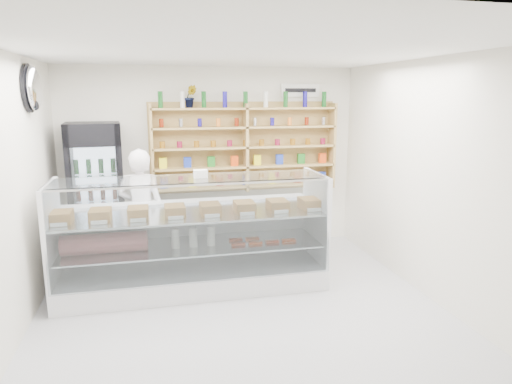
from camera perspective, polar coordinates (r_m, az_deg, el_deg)
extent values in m
plane|color=#AFAFB4|center=(5.14, -1.34, -15.47)|extent=(5.00, 5.00, 0.00)
plane|color=white|center=(4.59, -1.52, 17.35)|extent=(5.00, 5.00, 0.00)
plane|color=silver|center=(7.10, -5.51, 4.06)|extent=(4.50, 0.00, 4.50)
plane|color=silver|center=(2.38, 11.08, -12.29)|extent=(4.50, 0.00, 4.50)
plane|color=silver|center=(4.77, -28.97, -1.29)|extent=(0.00, 5.00, 5.00)
plane|color=silver|center=(5.57, 21.90, 1.06)|extent=(0.00, 5.00, 5.00)
cube|color=white|center=(5.87, -7.74, -10.54)|extent=(3.25, 0.92, 0.27)
cube|color=white|center=(6.11, -8.25, -4.88)|extent=(3.25, 0.05, 0.68)
cube|color=silver|center=(5.72, -7.86, -6.68)|extent=(3.12, 0.81, 0.02)
cube|color=silver|center=(5.61, -7.98, -2.80)|extent=(3.18, 0.85, 0.02)
cube|color=silver|center=(5.21, -7.49, -5.23)|extent=(3.18, 0.13, 1.13)
cube|color=silver|center=(5.46, -8.06, 1.68)|extent=(3.18, 0.64, 0.01)
imported|color=white|center=(6.33, -14.10, -2.33)|extent=(0.69, 0.52, 1.69)
cube|color=black|center=(6.80, -19.25, -0.30)|extent=(0.78, 0.76, 2.01)
cube|color=#270431|center=(6.35, -20.34, 6.61)|extent=(0.71, 0.09, 0.28)
cube|color=silver|center=(6.48, -19.77, -1.72)|extent=(0.61, 0.06, 1.59)
cube|color=tan|center=(6.86, -12.86, 5.14)|extent=(0.04, 0.28, 1.33)
cube|color=tan|center=(7.00, -1.29, 5.57)|extent=(0.04, 0.28, 1.33)
cube|color=tan|center=(7.41, 9.42, 5.77)|extent=(0.04, 0.28, 1.33)
cube|color=tan|center=(7.09, -1.27, 0.83)|extent=(2.80, 0.28, 0.03)
cube|color=tan|center=(7.04, -1.28, 3.22)|extent=(2.80, 0.28, 0.03)
cube|color=tan|center=(7.00, -1.29, 5.65)|extent=(2.80, 0.28, 0.03)
cube|color=tan|center=(6.97, -1.30, 8.10)|extent=(2.80, 0.28, 0.03)
cube|color=tan|center=(6.96, -1.31, 10.40)|extent=(2.80, 0.28, 0.03)
imported|color=#1E6626|center=(6.84, -8.19, 11.74)|extent=(0.20, 0.17, 0.32)
ellipsoid|color=silver|center=(5.81, -26.06, 11.57)|extent=(0.15, 0.50, 0.50)
cube|color=white|center=(7.32, 5.55, 12.54)|extent=(0.62, 0.03, 0.20)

